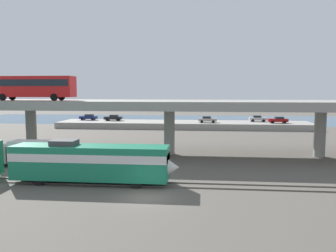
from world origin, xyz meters
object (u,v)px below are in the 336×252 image
object	(u,v)px
parked_car_4	(89,117)
parked_car_2	(113,118)
train_locomotive	(98,161)
transit_bus_on_overpass	(32,86)
parked_car_0	(258,118)
parked_car_3	(207,119)
parked_car_1	(278,120)
service_truck_west	(24,152)

from	to	relation	value
parked_car_4	parked_car_2	bearing A→B (deg)	170.50
train_locomotive	parked_car_4	distance (m)	56.73
transit_bus_on_overpass	parked_car_0	bearing A→B (deg)	46.08
parked_car_2	parked_car_4	xyz separation A→B (m)	(-6.82, 1.14, 0.00)
transit_bus_on_overpass	parked_car_3	bearing A→B (deg)	54.23
transit_bus_on_overpass	parked_car_1	xyz separation A→B (m)	(41.44, 35.04, -7.42)
service_truck_west	parked_car_0	bearing A→B (deg)	-126.33
parked_car_2	parked_car_3	bearing A→B (deg)	173.15
service_truck_west	parked_car_0	world-z (taller)	service_truck_west
parked_car_3	parked_car_4	xyz separation A→B (m)	(-30.36, 3.97, 0.00)
train_locomotive	service_truck_west	distance (m)	12.91
parked_car_1	parked_car_0	bearing A→B (deg)	-41.85
transit_bus_on_overpass	parked_car_4	size ratio (longest dim) A/B	2.76
service_truck_west	parked_car_2	world-z (taller)	service_truck_west
transit_bus_on_overpass	parked_car_4	world-z (taller)	transit_bus_on_overpass
parked_car_4	parked_car_1	bearing A→B (deg)	175.53
service_truck_west	parked_car_4	size ratio (longest dim) A/B	1.56
transit_bus_on_overpass	service_truck_west	world-z (taller)	transit_bus_on_overpass
parked_car_0	parked_car_3	size ratio (longest dim) A/B	0.96
parked_car_0	parked_car_1	bearing A→B (deg)	-41.85
parked_car_2	service_truck_west	bearing A→B (deg)	91.71
service_truck_west	parked_car_2	xyz separation A→B (m)	(-1.36, 45.68, 0.54)
transit_bus_on_overpass	parked_car_3	xyz separation A→B (m)	(25.02, 34.73, -7.42)
parked_car_3	parked_car_1	bearing A→B (deg)	1.09
train_locomotive	transit_bus_on_overpass	size ratio (longest dim) A/B	1.34
parked_car_3	parked_car_4	bearing A→B (deg)	172.55
service_truck_west	parked_car_4	bearing A→B (deg)	-80.08
parked_car_3	service_truck_west	bearing A→B (deg)	-117.36
parked_car_4	transit_bus_on_overpass	bearing A→B (deg)	97.85
service_truck_west	parked_car_3	size ratio (longest dim) A/B	1.58
parked_car_2	parked_car_4	distance (m)	6.92
transit_bus_on_overpass	parked_car_2	world-z (taller)	transit_bus_on_overpass
parked_car_0	parked_car_1	xyz separation A→B (m)	(4.13, -3.70, -0.00)
parked_car_2	parked_car_1	bearing A→B (deg)	176.40
train_locomotive	parked_car_3	bearing A→B (deg)	77.39
transit_bus_on_overpass	parked_car_2	distance (m)	38.31
parked_car_1	parked_car_3	bearing A→B (deg)	1.09
transit_bus_on_overpass	parked_car_1	world-z (taller)	transit_bus_on_overpass
service_truck_west	parked_car_1	distance (m)	57.90
transit_bus_on_overpass	parked_car_0	distance (m)	54.29
parked_car_1	train_locomotive	bearing A→B (deg)	61.07
train_locomotive	parked_car_3	distance (m)	50.60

